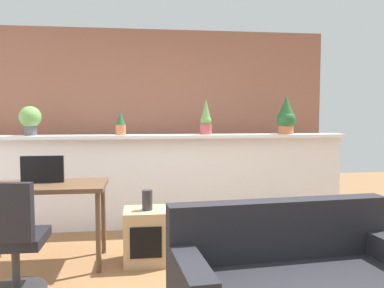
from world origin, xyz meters
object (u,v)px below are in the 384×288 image
potted_plant_2 (206,119)px  tv_monitor (42,169)px  desk (44,193)px  potted_plant_0 (30,119)px  vase_on_shelf (147,200)px  potted_plant_1 (121,123)px  side_cube_shelf (146,236)px  office_chair (12,249)px  potted_plant_3 (286,116)px

potted_plant_2 → tv_monitor: (-1.70, -1.00, -0.45)m
potted_plant_2 → desk: (-1.67, -1.08, -0.66)m
potted_plant_0 → vase_on_shelf: bearing=-41.7°
potted_plant_1 → tv_monitor: size_ratio=0.73×
tv_monitor → side_cube_shelf: tv_monitor is taller
potted_plant_2 → office_chair: (-1.75, -1.79, -0.94)m
potted_plant_0 → tv_monitor: potted_plant_0 is taller
potted_plant_1 → side_cube_shelf: bearing=-76.5°
potted_plant_0 → tv_monitor: (0.36, -1.02, -0.46)m
potted_plant_2 → potted_plant_3: (1.01, -0.02, 0.03)m
desk → vase_on_shelf: (0.93, -0.08, -0.07)m
potted_plant_1 → vase_on_shelf: size_ratio=1.50×
potted_plant_1 → office_chair: potted_plant_1 is taller
desk → potted_plant_1: bearing=58.4°
potted_plant_2 → vase_on_shelf: bearing=-122.6°
potted_plant_0 → side_cube_shelf: (1.30, -1.16, -1.08)m
side_cube_shelf → potted_plant_1: bearing=103.5°
potted_plant_0 → side_cube_shelf: 2.05m
vase_on_shelf → potted_plant_0: bearing=138.3°
desk → side_cube_shelf: 1.00m
potted_plant_3 → potted_plant_0: bearing=179.3°
potted_plant_1 → potted_plant_3: size_ratio=0.60×
potted_plant_3 → potted_plant_1: bearing=-179.6°
tv_monitor → side_cube_shelf: bearing=-8.4°
potted_plant_3 → side_cube_shelf: 2.37m
potted_plant_1 → tv_monitor: potted_plant_1 is taller
potted_plant_0 → side_cube_shelf: size_ratio=0.68×
potted_plant_1 → tv_monitor: bearing=-124.9°
vase_on_shelf → desk: bearing=175.4°
side_cube_shelf → potted_plant_2: bearing=56.4°
potted_plant_1 → potted_plant_2: potted_plant_2 is taller
tv_monitor → side_cube_shelf: 1.14m
potted_plant_3 → office_chair: bearing=-147.2°
potted_plant_0 → vase_on_shelf: (1.32, -1.17, -0.74)m
potted_plant_2 → vase_on_shelf: (-0.74, -1.15, -0.73)m
potted_plant_1 → desk: (-0.64, -1.05, -0.61)m
potted_plant_0 → potted_plant_3: bearing=-0.7°
potted_plant_3 → desk: (-2.68, -1.06, -0.69)m
desk → office_chair: 0.77m
potted_plant_1 → office_chair: size_ratio=0.31×
office_chair → side_cube_shelf: office_chair is taller
potted_plant_3 → desk: 2.96m
side_cube_shelf → office_chair: bearing=-146.7°
potted_plant_3 → tv_monitor: potted_plant_3 is taller
desk → office_chair: (-0.08, -0.71, -0.28)m
office_chair → side_cube_shelf: bearing=33.3°
side_cube_shelf → tv_monitor: bearing=171.6°
potted_plant_1 → office_chair: 2.10m
potted_plant_3 → side_cube_shelf: potted_plant_3 is taller
desk → office_chair: bearing=-96.3°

